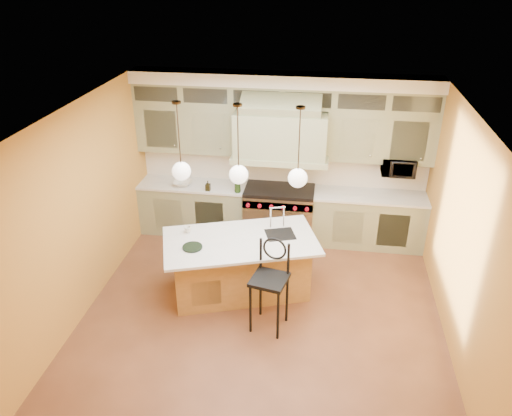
% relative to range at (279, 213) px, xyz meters
% --- Properties ---
extents(floor, '(5.00, 5.00, 0.00)m').
position_rel_range_xyz_m(floor, '(0.00, -2.14, -0.49)').
color(floor, '#57311D').
rests_on(floor, ground).
extents(ceiling, '(5.00, 5.00, 0.00)m').
position_rel_range_xyz_m(ceiling, '(0.00, -2.14, 2.41)').
color(ceiling, white).
rests_on(ceiling, wall_back).
extents(wall_back, '(5.00, 0.00, 5.00)m').
position_rel_range_xyz_m(wall_back, '(0.00, 0.36, 0.96)').
color(wall_back, '#BB8233').
rests_on(wall_back, ground).
extents(wall_front, '(5.00, 0.00, 5.00)m').
position_rel_range_xyz_m(wall_front, '(0.00, -4.64, 0.96)').
color(wall_front, '#BB8233').
rests_on(wall_front, ground).
extents(wall_left, '(0.00, 5.00, 5.00)m').
position_rel_range_xyz_m(wall_left, '(-2.50, -2.14, 0.96)').
color(wall_left, '#BB8233').
rests_on(wall_left, ground).
extents(wall_right, '(0.00, 5.00, 5.00)m').
position_rel_range_xyz_m(wall_right, '(2.50, -2.14, 0.96)').
color(wall_right, '#BB8233').
rests_on(wall_right, ground).
extents(back_cabinetry, '(5.00, 0.77, 2.90)m').
position_rel_range_xyz_m(back_cabinetry, '(0.00, 0.09, 0.94)').
color(back_cabinetry, '#969971').
rests_on(back_cabinetry, floor).
extents(range, '(1.20, 0.74, 0.96)m').
position_rel_range_xyz_m(range, '(0.00, 0.00, 0.00)').
color(range, silver).
rests_on(range, floor).
extents(kitchen_island, '(2.44, 1.81, 1.35)m').
position_rel_range_xyz_m(kitchen_island, '(-0.39, -1.69, -0.01)').
color(kitchen_island, olive).
rests_on(kitchen_island, floor).
extents(counter_stool, '(0.54, 0.54, 1.30)m').
position_rel_range_xyz_m(counter_stool, '(0.13, -2.41, 0.26)').
color(counter_stool, black).
rests_on(counter_stool, floor).
extents(microwave, '(0.54, 0.37, 0.30)m').
position_rel_range_xyz_m(microwave, '(1.95, 0.11, 0.96)').
color(microwave, black).
rests_on(microwave, back_cabinetry).
extents(oil_bottle_a, '(0.12, 0.13, 0.28)m').
position_rel_range_xyz_m(oil_bottle_a, '(-0.70, -0.22, 0.60)').
color(oil_bottle_a, '#1C3213').
rests_on(oil_bottle_a, back_cabinetry).
extents(oil_bottle_b, '(0.08, 0.08, 0.18)m').
position_rel_range_xyz_m(oil_bottle_b, '(-1.22, -0.22, 0.54)').
color(oil_bottle_b, black).
rests_on(oil_bottle_b, back_cabinetry).
extents(fruit_bowl, '(0.32, 0.32, 0.08)m').
position_rel_range_xyz_m(fruit_bowl, '(-1.71, -0.07, 0.49)').
color(fruit_bowl, silver).
rests_on(fruit_bowl, back_cabinetry).
extents(cup, '(0.11, 0.11, 0.09)m').
position_rel_range_xyz_m(cup, '(-1.19, -1.64, 0.48)').
color(cup, silver).
rests_on(cup, kitchen_island).
extents(pendant_left, '(0.26, 0.26, 1.11)m').
position_rel_range_xyz_m(pendant_left, '(-1.20, -1.69, 1.46)').
color(pendant_left, '#2D2319').
rests_on(pendant_left, ceiling).
extents(pendant_center, '(0.26, 0.26, 1.11)m').
position_rel_range_xyz_m(pendant_center, '(-0.40, -1.69, 1.46)').
color(pendant_center, '#2D2319').
rests_on(pendant_center, ceiling).
extents(pendant_right, '(0.26, 0.26, 1.11)m').
position_rel_range_xyz_m(pendant_right, '(0.40, -1.69, 1.46)').
color(pendant_right, '#2D2319').
rests_on(pendant_right, ceiling).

